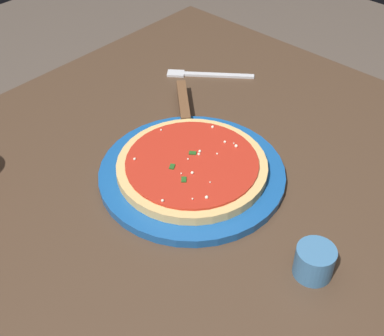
{
  "coord_description": "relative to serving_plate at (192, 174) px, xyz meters",
  "views": [
    {
      "loc": [
        -0.41,
        0.53,
        1.34
      ],
      "look_at": [
        0.03,
        0.05,
        0.77
      ],
      "focal_mm": 49.04,
      "sensor_mm": 36.0,
      "label": 1
    }
  ],
  "objects": [
    {
      "name": "pizza",
      "position": [
        -0.0,
        -0.0,
        0.02
      ],
      "size": [
        0.25,
        0.25,
        0.02
      ],
      "color": "#DBB26B",
      "rests_on": "serving_plate"
    },
    {
      "name": "serving_plate",
      "position": [
        0.0,
        0.0,
        0.0
      ],
      "size": [
        0.31,
        0.31,
        0.01
      ],
      "primitive_type": "cylinder",
      "color": "#195199",
      "rests_on": "restaurant_table"
    },
    {
      "name": "pizza_server",
      "position": [
        0.11,
        -0.11,
        0.01
      ],
      "size": [
        0.19,
        0.18,
        0.01
      ],
      "color": "silver",
      "rests_on": "serving_plate"
    },
    {
      "name": "restaurant_table",
      "position": [
        -0.03,
        -0.05,
        -0.14
      ],
      "size": [
        0.98,
        0.9,
        0.75
      ],
      "color": "black",
      "rests_on": "ground_plane"
    },
    {
      "name": "fork",
      "position": [
        0.2,
        -0.26,
        -0.0
      ],
      "size": [
        0.16,
        0.13,
        0.0
      ],
      "color": "silver",
      "rests_on": "restaurant_table"
    },
    {
      "name": "cup_small_sauce",
      "position": [
        -0.26,
        0.03,
        0.02
      ],
      "size": [
        0.05,
        0.05,
        0.05
      ],
      "primitive_type": "cylinder",
      "color": "teal",
      "rests_on": "restaurant_table"
    }
  ]
}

